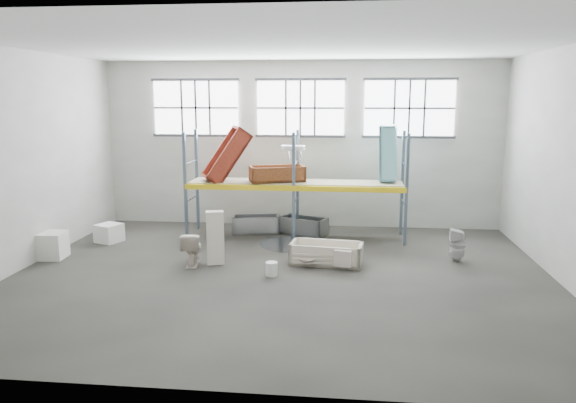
# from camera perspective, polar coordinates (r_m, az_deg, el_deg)

# --- Properties ---
(floor) EXTENTS (12.00, 10.00, 0.10)m
(floor) POSITION_cam_1_polar(r_m,az_deg,el_deg) (12.43, -0.75, -7.87)
(floor) COLOR #48443D
(floor) RESTS_ON ground
(ceiling) EXTENTS (12.00, 10.00, 0.10)m
(ceiling) POSITION_cam_1_polar(r_m,az_deg,el_deg) (11.84, -0.82, 16.24)
(ceiling) COLOR silver
(ceiling) RESTS_ON ground
(wall_back) EXTENTS (12.00, 0.10, 5.00)m
(wall_back) POSITION_cam_1_polar(r_m,az_deg,el_deg) (16.87, 1.31, 5.91)
(wall_back) COLOR #A09F95
(wall_back) RESTS_ON ground
(wall_front) EXTENTS (12.00, 0.10, 5.00)m
(wall_front) POSITION_cam_1_polar(r_m,az_deg,el_deg) (6.94, -5.84, -1.06)
(wall_front) COLOR #AFAEA2
(wall_front) RESTS_ON ground
(wall_left) EXTENTS (0.10, 10.00, 5.00)m
(wall_left) POSITION_cam_1_polar(r_m,az_deg,el_deg) (13.95, -26.33, 3.80)
(wall_left) COLOR #A2A196
(wall_left) RESTS_ON ground
(wall_right) EXTENTS (0.10, 10.00, 5.00)m
(wall_right) POSITION_cam_1_polar(r_m,az_deg,el_deg) (12.65, 27.60, 3.09)
(wall_right) COLOR #9D9C92
(wall_right) RESTS_ON ground
(window_left) EXTENTS (2.60, 0.04, 1.60)m
(window_left) POSITION_cam_1_polar(r_m,az_deg,el_deg) (17.27, -9.50, 9.53)
(window_left) COLOR white
(window_left) RESTS_ON wall_back
(window_mid) EXTENTS (2.60, 0.04, 1.60)m
(window_mid) POSITION_cam_1_polar(r_m,az_deg,el_deg) (16.70, 1.29, 9.64)
(window_mid) COLOR white
(window_mid) RESTS_ON wall_back
(window_right) EXTENTS (2.60, 0.04, 1.60)m
(window_right) POSITION_cam_1_polar(r_m,az_deg,el_deg) (16.73, 12.43, 9.40)
(window_right) COLOR white
(window_right) RESTS_ON wall_back
(rack_upright_la) EXTENTS (0.08, 0.08, 3.00)m
(rack_upright_la) POSITION_cam_1_polar(r_m,az_deg,el_deg) (15.44, -10.57, 1.55)
(rack_upright_la) COLOR slate
(rack_upright_la) RESTS_ON floor
(rack_upright_lb) EXTENTS (0.08, 0.08, 3.00)m
(rack_upright_lb) POSITION_cam_1_polar(r_m,az_deg,el_deg) (16.58, -9.39, 2.21)
(rack_upright_lb) COLOR slate
(rack_upright_lb) RESTS_ON floor
(rack_upright_ma) EXTENTS (0.08, 0.08, 3.00)m
(rack_upright_ma) POSITION_cam_1_polar(r_m,az_deg,el_deg) (14.86, 0.58, 1.38)
(rack_upright_ma) COLOR slate
(rack_upright_ma) RESTS_ON floor
(rack_upright_mb) EXTENTS (0.08, 0.08, 3.00)m
(rack_upright_mb) POSITION_cam_1_polar(r_m,az_deg,el_deg) (16.04, 1.00, 2.07)
(rack_upright_mb) COLOR slate
(rack_upright_mb) RESTS_ON floor
(rack_upright_ra) EXTENTS (0.08, 0.08, 3.00)m
(rack_upright_ra) POSITION_cam_1_polar(r_m,az_deg,el_deg) (14.88, 12.16, 1.14)
(rack_upright_ra) COLOR slate
(rack_upright_ra) RESTS_ON floor
(rack_upright_rb) EXTENTS (0.08, 0.08, 3.00)m
(rack_upright_rb) POSITION_cam_1_polar(r_m,az_deg,el_deg) (16.05, 11.73, 1.85)
(rack_upright_rb) COLOR slate
(rack_upright_rb) RESTS_ON floor
(rack_beam_front) EXTENTS (6.00, 0.10, 0.14)m
(rack_beam_front) POSITION_cam_1_polar(r_m,az_deg,el_deg) (14.86, 0.58, 1.38)
(rack_beam_front) COLOR yellow
(rack_beam_front) RESTS_ON floor
(rack_beam_back) EXTENTS (6.00, 0.10, 0.14)m
(rack_beam_back) POSITION_cam_1_polar(r_m,az_deg,el_deg) (16.04, 1.00, 2.07)
(rack_beam_back) COLOR yellow
(rack_beam_back) RESTS_ON floor
(shelf_deck) EXTENTS (5.90, 1.10, 0.03)m
(shelf_deck) POSITION_cam_1_polar(r_m,az_deg,el_deg) (15.44, 0.80, 2.03)
(shelf_deck) COLOR gray
(shelf_deck) RESTS_ON floor
(wet_patch) EXTENTS (1.80, 1.80, 0.00)m
(wet_patch) POSITION_cam_1_polar(r_m,az_deg,el_deg) (14.98, 0.50, -4.41)
(wet_patch) COLOR black
(wet_patch) RESTS_ON floor
(bathtub_beige) EXTENTS (1.78, 1.00, 0.50)m
(bathtub_beige) POSITION_cam_1_polar(r_m,az_deg,el_deg) (13.25, 3.99, -5.35)
(bathtub_beige) COLOR beige
(bathtub_beige) RESTS_ON floor
(cistern_spare) EXTENTS (0.43, 0.28, 0.38)m
(cistern_spare) POSITION_cam_1_polar(r_m,az_deg,el_deg) (12.77, 5.72, -5.86)
(cistern_spare) COLOR beige
(cistern_spare) RESTS_ON bathtub_beige
(sink_in_tub) EXTENTS (0.50, 0.50, 0.15)m
(sink_in_tub) POSITION_cam_1_polar(r_m,az_deg,el_deg) (12.95, 1.99, -6.13)
(sink_in_tub) COLOR #C6ABA3
(sink_in_tub) RESTS_ON bathtub_beige
(toilet_beige) EXTENTS (0.53, 0.82, 0.79)m
(toilet_beige) POSITION_cam_1_polar(r_m,az_deg,el_deg) (13.28, -9.90, -4.80)
(toilet_beige) COLOR silver
(toilet_beige) RESTS_ON floor
(cistern_tall) EXTENTS (0.46, 0.36, 1.28)m
(cistern_tall) POSITION_cam_1_polar(r_m,az_deg,el_deg) (13.21, -7.52, -3.73)
(cistern_tall) COLOR beige
(cistern_tall) RESTS_ON floor
(toilet_white) EXTENTS (0.39, 0.38, 0.81)m
(toilet_white) POSITION_cam_1_polar(r_m,az_deg,el_deg) (13.95, 17.12, -4.32)
(toilet_white) COLOR silver
(toilet_white) RESTS_ON floor
(steel_tub_left) EXTENTS (1.44, 0.85, 0.50)m
(steel_tub_left) POSITION_cam_1_polar(r_m,az_deg,el_deg) (16.24, -3.35, -2.34)
(steel_tub_left) COLOR #ABAEB3
(steel_tub_left) RESTS_ON floor
(steel_tub_right) EXTENTS (1.48, 1.12, 0.49)m
(steel_tub_right) POSITION_cam_1_polar(r_m,az_deg,el_deg) (16.03, 1.61, -2.51)
(steel_tub_right) COLOR #999DA1
(steel_tub_right) RESTS_ON floor
(rust_tub_flat) EXTENTS (1.65, 1.15, 0.42)m
(rust_tub_flat) POSITION_cam_1_polar(r_m,az_deg,el_deg) (15.40, -1.13, 2.90)
(rust_tub_flat) COLOR brown
(rust_tub_flat) RESTS_ON shelf_deck
(rust_tub_tilted) EXTENTS (1.57, 1.29, 1.66)m
(rust_tub_tilted) POSITION_cam_1_polar(r_m,az_deg,el_deg) (15.63, -6.36, 4.71)
(rust_tub_tilted) COLOR maroon
(rust_tub_tilted) RESTS_ON shelf_deck
(sink_on_shelf) EXTENTS (0.72, 0.60, 0.59)m
(sink_on_shelf) POSITION_cam_1_polar(r_m,az_deg,el_deg) (15.05, 0.54, 3.78)
(sink_on_shelf) COLOR white
(sink_on_shelf) RESTS_ON rust_tub_flat
(blue_tub_upright) EXTENTS (0.58, 0.77, 1.53)m
(blue_tub_upright) POSITION_cam_1_polar(r_m,az_deg,el_deg) (15.53, 10.32, 4.94)
(blue_tub_upright) COLOR #75BCCA
(blue_tub_upright) RESTS_ON shelf_deck
(bucket) EXTENTS (0.33, 0.33, 0.31)m
(bucket) POSITION_cam_1_polar(r_m,az_deg,el_deg) (12.36, -1.70, -6.98)
(bucket) COLOR silver
(bucket) RESTS_ON floor
(carton_near) EXTENTS (0.81, 0.71, 0.65)m
(carton_near) POSITION_cam_1_polar(r_m,az_deg,el_deg) (14.85, -23.45, -4.17)
(carton_near) COLOR silver
(carton_near) RESTS_ON floor
(carton_far) EXTENTS (0.78, 0.78, 0.50)m
(carton_far) POSITION_cam_1_polar(r_m,az_deg,el_deg) (15.93, -18.01, -3.12)
(carton_far) COLOR silver
(carton_far) RESTS_ON floor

